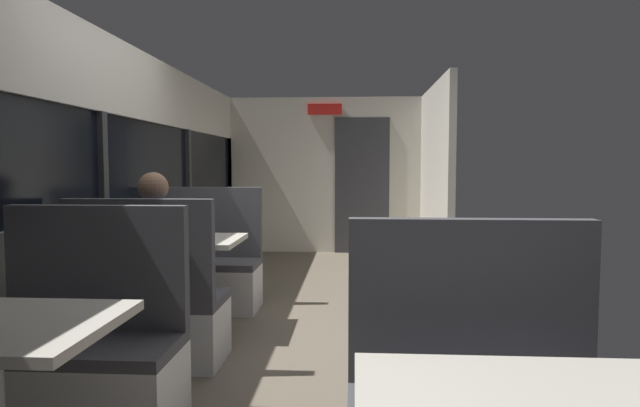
% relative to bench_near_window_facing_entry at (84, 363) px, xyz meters
% --- Properties ---
extents(ground_plane, '(3.30, 9.20, 0.02)m').
position_rel_bench_near_window_facing_entry_xyz_m(ground_plane, '(0.89, 1.39, -0.34)').
color(ground_plane, '#665B4C').
extents(carriage_window_panel_left, '(0.09, 8.48, 2.30)m').
position_rel_bench_near_window_facing_entry_xyz_m(carriage_window_panel_left, '(-0.56, 1.39, 0.78)').
color(carriage_window_panel_left, beige).
rests_on(carriage_window_panel_left, ground_plane).
extents(carriage_end_bulkhead, '(2.90, 0.11, 2.30)m').
position_rel_bench_near_window_facing_entry_xyz_m(carriage_end_bulkhead, '(0.95, 5.59, 0.81)').
color(carriage_end_bulkhead, beige).
rests_on(carriage_end_bulkhead, ground_plane).
extents(carriage_aisle_panel_right, '(0.08, 2.40, 2.30)m').
position_rel_bench_near_window_facing_entry_xyz_m(carriage_aisle_panel_right, '(2.34, 4.39, 0.82)').
color(carriage_aisle_panel_right, beige).
rests_on(carriage_aisle_panel_right, ground_plane).
extents(bench_near_window_facing_entry, '(0.95, 0.50, 1.10)m').
position_rel_bench_near_window_facing_entry_xyz_m(bench_near_window_facing_entry, '(0.00, 0.00, 0.00)').
color(bench_near_window_facing_entry, silver).
rests_on(bench_near_window_facing_entry, ground_plane).
extents(dining_table_mid_window, '(0.90, 0.70, 0.74)m').
position_rel_bench_near_window_facing_entry_xyz_m(dining_table_mid_window, '(0.00, 1.58, 0.31)').
color(dining_table_mid_window, '#9E9EA3').
rests_on(dining_table_mid_window, ground_plane).
extents(bench_mid_window_facing_end, '(0.95, 0.50, 1.10)m').
position_rel_bench_near_window_facing_entry_xyz_m(bench_mid_window_facing_end, '(0.00, 0.88, 0.00)').
color(bench_mid_window_facing_end, silver).
rests_on(bench_mid_window_facing_end, ground_plane).
extents(bench_mid_window_facing_entry, '(0.95, 0.50, 1.10)m').
position_rel_bench_near_window_facing_entry_xyz_m(bench_mid_window_facing_entry, '(0.00, 2.28, 0.00)').
color(bench_mid_window_facing_entry, silver).
rests_on(bench_mid_window_facing_entry, ground_plane).
extents(seated_passenger, '(0.47, 0.55, 1.26)m').
position_rel_bench_near_window_facing_entry_xyz_m(seated_passenger, '(0.00, 0.95, 0.21)').
color(seated_passenger, '#26262D').
rests_on(seated_passenger, ground_plane).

